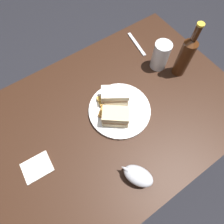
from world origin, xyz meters
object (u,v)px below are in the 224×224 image
sandwich_half_right (116,116)px  fork (137,44)px  gravy_boat (138,176)px  cider_bottle (185,56)px  plate (120,110)px  sandwich_half_left (115,95)px  pint_glass (160,57)px  napkin (37,167)px

sandwich_half_right → fork: size_ratio=0.71×
sandwich_half_right → gravy_boat: 0.25m
sandwich_half_right → fork: (-0.36, -0.31, -0.05)m
sandwich_half_right → cider_bottle: 0.42m
cider_bottle → fork: (0.06, -0.26, -0.11)m
cider_bottle → fork: bearing=-77.2°
gravy_boat → fork: size_ratio=0.74×
plate → cider_bottle: 0.39m
plate → sandwich_half_right: sandwich_half_right is taller
plate → gravy_boat: gravy_boat is taller
sandwich_half_left → pint_glass: bearing=-170.7°
cider_bottle → napkin: size_ratio=2.57×
sandwich_half_left → gravy_boat: size_ratio=1.01×
sandwich_half_left → pint_glass: (-0.30, -0.05, 0.01)m
fork → pint_glass: bearing=-170.8°
plate → fork: 0.42m
sandwich_half_left → fork: 0.38m
sandwich_half_right → fork: 0.47m
pint_glass → cider_bottle: bearing=124.1°
cider_bottle → sandwich_half_right: bearing=6.4°
sandwich_half_right → napkin: (0.37, -0.01, -0.05)m
sandwich_half_right → gravy_boat: size_ratio=0.96×
cider_bottle → napkin: bearing=2.5°
sandwich_half_left → fork: (-0.30, -0.22, -0.05)m
plate → cider_bottle: bearing=-177.7°
sandwich_half_right → gravy_boat: (0.07, 0.24, -0.01)m
sandwich_half_left → cider_bottle: bearing=173.9°
napkin → gravy_boat: bearing=140.2°
napkin → fork: size_ratio=0.61×
sandwich_half_left → gravy_boat: (0.12, 0.32, -0.01)m
gravy_boat → napkin: gravy_boat is taller
plate → fork: size_ratio=1.53×
sandwich_half_right → sandwich_half_left: bearing=-123.2°
pint_glass → cider_bottle: (-0.06, 0.09, 0.05)m
cider_bottle → napkin: (0.78, 0.03, -0.11)m
fork → sandwich_half_right: bearing=140.1°
sandwich_half_left → fork: size_ratio=0.75×
fork → cider_bottle: bearing=-158.0°
napkin → plate: bearing=-177.3°
plate → sandwich_half_right: size_ratio=2.15×
sandwich_half_right → napkin: sandwich_half_right is taller
pint_glass → fork: (0.00, -0.17, -0.06)m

